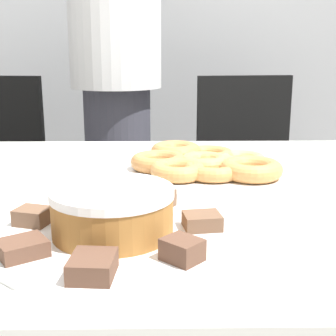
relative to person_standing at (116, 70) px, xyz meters
name	(u,v)px	position (x,y,z in m)	size (l,w,h in m)	color
table	(159,224)	(0.17, -0.94, -0.26)	(1.73, 0.95, 0.73)	silver
person_standing	(116,70)	(0.00, 0.00, 0.00)	(0.34, 0.34, 1.73)	#383842
office_chair_right	(251,195)	(0.53, -0.02, -0.50)	(0.49, 0.49, 0.89)	black
plate_cake	(113,237)	(0.10, -1.20, -0.18)	(0.34, 0.34, 0.01)	white
plate_donuts	(204,172)	(0.26, -0.84, -0.18)	(0.37, 0.37, 0.01)	white
frosted_cake	(113,211)	(0.10, -1.20, -0.14)	(0.17, 0.17, 0.07)	#9E662D
lamington_0	(93,266)	(0.09, -1.32, -0.16)	(0.05, 0.06, 0.02)	brown
lamington_1	(182,250)	(0.20, -1.28, -0.16)	(0.06, 0.06, 0.03)	brown
lamington_2	(202,221)	(0.23, -1.18, -0.17)	(0.06, 0.05, 0.02)	brown
lamington_3	(159,199)	(0.17, -1.09, -0.16)	(0.06, 0.06, 0.03)	brown
lamington_4	(92,198)	(0.06, -1.08, -0.16)	(0.06, 0.06, 0.03)	brown
lamington_5	(33,216)	(-0.02, -1.16, -0.16)	(0.06, 0.05, 0.02)	brown
lamington_6	(22,248)	(0.00, -1.27, -0.17)	(0.07, 0.07, 0.02)	brown
donut_0	(204,163)	(0.26, -0.84, -0.16)	(0.11, 0.11, 0.03)	tan
donut_1	(242,160)	(0.35, -0.81, -0.16)	(0.11, 0.11, 0.03)	#E5AD66
donut_2	(208,155)	(0.28, -0.77, -0.16)	(0.12, 0.12, 0.03)	#D18E4C
donut_3	(176,152)	(0.21, -0.74, -0.16)	(0.12, 0.12, 0.04)	#C68447
donut_4	(159,162)	(0.17, -0.83, -0.16)	(0.12, 0.12, 0.03)	#C68447
donut_5	(178,170)	(0.20, -0.91, -0.16)	(0.11, 0.11, 0.03)	#D18E4C
donut_6	(213,170)	(0.28, -0.90, -0.16)	(0.12, 0.12, 0.03)	#D18E4C
donut_7	(251,169)	(0.35, -0.90, -0.16)	(0.13, 0.13, 0.04)	#D18E4C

